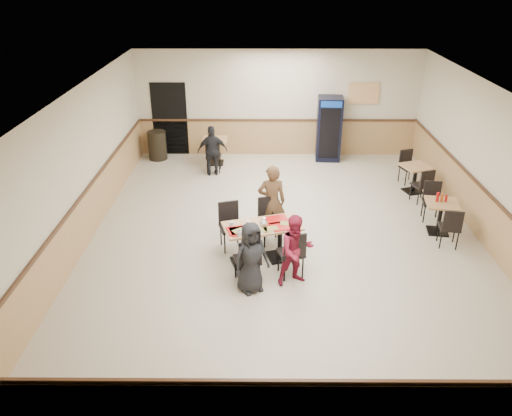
{
  "coord_description": "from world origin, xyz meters",
  "views": [
    {
      "loc": [
        -0.54,
        -8.97,
        5.11
      ],
      "look_at": [
        -0.59,
        -0.5,
        0.92
      ],
      "focal_mm": 35.0,
      "sensor_mm": 36.0,
      "label": 1
    }
  ],
  "objects_px": {
    "diner_woman_left": "(251,258)",
    "side_table_near": "(441,213)",
    "side_table_far": "(415,175)",
    "diner_woman_right": "(296,250)",
    "main_table": "(262,237)",
    "trash_bin": "(157,145)",
    "pepsi_cooler": "(329,129)",
    "lone_diner": "(212,151)",
    "back_table": "(215,147)",
    "diner_man_opposite": "(272,202)"
  },
  "relations": [
    {
      "from": "diner_woman_left",
      "to": "side_table_near",
      "type": "height_order",
      "value": "diner_woman_left"
    },
    {
      "from": "side_table_far",
      "to": "diner_woman_right",
      "type": "bearing_deg",
      "value": -129.02
    },
    {
      "from": "main_table",
      "to": "side_table_near",
      "type": "height_order",
      "value": "main_table"
    },
    {
      "from": "trash_bin",
      "to": "pepsi_cooler",
      "type": "bearing_deg",
      "value": 0.5
    },
    {
      "from": "lone_diner",
      "to": "side_table_far",
      "type": "distance_m",
      "value": 5.15
    },
    {
      "from": "diner_woman_left",
      "to": "trash_bin",
      "type": "xyz_separation_m",
      "value": [
        -2.77,
        6.38,
        -0.24
      ]
    },
    {
      "from": "diner_woman_left",
      "to": "side_table_far",
      "type": "bearing_deg",
      "value": 17.19
    },
    {
      "from": "side_table_near",
      "to": "back_table",
      "type": "xyz_separation_m",
      "value": [
        -4.98,
        3.95,
        0.02
      ]
    },
    {
      "from": "main_table",
      "to": "diner_woman_left",
      "type": "height_order",
      "value": "diner_woman_left"
    },
    {
      "from": "diner_woman_right",
      "to": "trash_bin",
      "type": "distance_m",
      "value": 7.11
    },
    {
      "from": "pepsi_cooler",
      "to": "trash_bin",
      "type": "relative_size",
      "value": 2.2
    },
    {
      "from": "diner_woman_left",
      "to": "trash_bin",
      "type": "distance_m",
      "value": 6.96
    },
    {
      "from": "lone_diner",
      "to": "side_table_far",
      "type": "bearing_deg",
      "value": 158.69
    },
    {
      "from": "side_table_near",
      "to": "side_table_far",
      "type": "relative_size",
      "value": 0.91
    },
    {
      "from": "diner_woman_right",
      "to": "pepsi_cooler",
      "type": "relative_size",
      "value": 0.73
    },
    {
      "from": "diner_man_opposite",
      "to": "back_table",
      "type": "height_order",
      "value": "diner_man_opposite"
    },
    {
      "from": "side_table_near",
      "to": "trash_bin",
      "type": "height_order",
      "value": "trash_bin"
    },
    {
      "from": "pepsi_cooler",
      "to": "back_table",
      "type": "bearing_deg",
      "value": -169.1
    },
    {
      "from": "lone_diner",
      "to": "pepsi_cooler",
      "type": "bearing_deg",
      "value": -168.38
    },
    {
      "from": "diner_man_opposite",
      "to": "pepsi_cooler",
      "type": "bearing_deg",
      "value": -115.39
    },
    {
      "from": "diner_man_opposite",
      "to": "diner_woman_left",
      "type": "bearing_deg",
      "value": 73.78
    },
    {
      "from": "diner_woman_left",
      "to": "lone_diner",
      "type": "xyz_separation_m",
      "value": [
        -1.09,
        5.22,
        0.02
      ]
    },
    {
      "from": "trash_bin",
      "to": "diner_man_opposite",
      "type": "bearing_deg",
      "value": -54.8
    },
    {
      "from": "side_table_near",
      "to": "pepsi_cooler",
      "type": "bearing_deg",
      "value": 112.44
    },
    {
      "from": "diner_woman_right",
      "to": "side_table_far",
      "type": "bearing_deg",
      "value": 29.93
    },
    {
      "from": "diner_woman_left",
      "to": "lone_diner",
      "type": "relative_size",
      "value": 0.97
    },
    {
      "from": "trash_bin",
      "to": "diner_woman_right",
      "type": "bearing_deg",
      "value": -60.04
    },
    {
      "from": "trash_bin",
      "to": "main_table",
      "type": "bearing_deg",
      "value": -61.35
    },
    {
      "from": "main_table",
      "to": "lone_diner",
      "type": "relative_size",
      "value": 1.17
    },
    {
      "from": "lone_diner",
      "to": "pepsi_cooler",
      "type": "xyz_separation_m",
      "value": [
        3.19,
        1.21,
        0.23
      ]
    },
    {
      "from": "pepsi_cooler",
      "to": "diner_woman_left",
      "type": "bearing_deg",
      "value": -104.21
    },
    {
      "from": "diner_man_opposite",
      "to": "pepsi_cooler",
      "type": "height_order",
      "value": "pepsi_cooler"
    },
    {
      "from": "lone_diner",
      "to": "side_table_far",
      "type": "xyz_separation_m",
      "value": [
        5.03,
        -1.09,
        -0.21
      ]
    },
    {
      "from": "main_table",
      "to": "diner_man_opposite",
      "type": "relative_size",
      "value": 0.99
    },
    {
      "from": "main_table",
      "to": "pepsi_cooler",
      "type": "bearing_deg",
      "value": 54.46
    },
    {
      "from": "side_table_near",
      "to": "pepsi_cooler",
      "type": "xyz_separation_m",
      "value": [
        -1.79,
        4.35,
        0.44
      ]
    },
    {
      "from": "diner_man_opposite",
      "to": "trash_bin",
      "type": "relative_size",
      "value": 1.92
    },
    {
      "from": "back_table",
      "to": "trash_bin",
      "type": "height_order",
      "value": "trash_bin"
    },
    {
      "from": "diner_woman_right",
      "to": "side_table_far",
      "type": "distance_m",
      "value": 5.03
    },
    {
      "from": "lone_diner",
      "to": "diner_man_opposite",
      "type": "bearing_deg",
      "value": 104.9
    },
    {
      "from": "diner_woman_left",
      "to": "lone_diner",
      "type": "bearing_deg",
      "value": 72.61
    },
    {
      "from": "lone_diner",
      "to": "diner_woman_left",
      "type": "bearing_deg",
      "value": 92.7
    },
    {
      "from": "side_table_near",
      "to": "lone_diner",
      "type": "bearing_deg",
      "value": 147.77
    },
    {
      "from": "pepsi_cooler",
      "to": "side_table_far",
      "type": "bearing_deg",
      "value": -47.41
    },
    {
      "from": "diner_woman_right",
      "to": "diner_man_opposite",
      "type": "height_order",
      "value": "diner_man_opposite"
    },
    {
      "from": "side_table_far",
      "to": "trash_bin",
      "type": "xyz_separation_m",
      "value": [
        -6.71,
        2.25,
        -0.05
      ]
    },
    {
      "from": "back_table",
      "to": "pepsi_cooler",
      "type": "height_order",
      "value": "pepsi_cooler"
    },
    {
      "from": "trash_bin",
      "to": "side_table_far",
      "type": "bearing_deg",
      "value": -18.55
    },
    {
      "from": "diner_man_opposite",
      "to": "trash_bin",
      "type": "xyz_separation_m",
      "value": [
        -3.16,
        4.48,
        -0.37
      ]
    },
    {
      "from": "side_table_near",
      "to": "trash_bin",
      "type": "xyz_separation_m",
      "value": [
        -6.67,
        4.3,
        -0.05
      ]
    }
  ]
}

